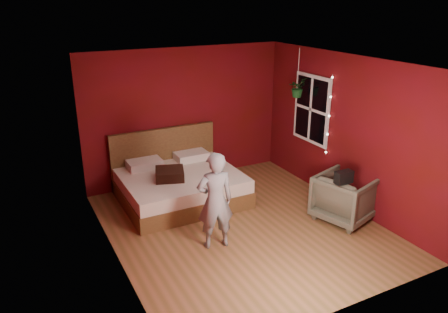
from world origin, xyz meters
TOP-DOWN VIEW (x-y plane):
  - floor at (0.00, 0.00)m, footprint 4.50×4.50m
  - room_walls at (0.00, 0.00)m, footprint 4.04×4.54m
  - window at (1.97, 0.90)m, footprint 0.05×0.97m
  - fairy_lights at (1.94, 0.38)m, footprint 0.04×0.04m
  - bed at (-0.51, 1.42)m, footprint 2.06×1.75m
  - person at (-0.63, -0.31)m, footprint 0.59×0.44m
  - armchair at (1.60, -0.55)m, footprint 1.07×1.05m
  - handbag at (1.34, -0.75)m, footprint 0.28×0.14m
  - throw_pillow at (-0.75, 1.22)m, footprint 0.61×0.61m
  - hanging_plant at (1.77, 1.11)m, footprint 0.40×0.38m

SIDE VIEW (x-z plane):
  - floor at x=0.00m, z-range 0.00..0.00m
  - bed at x=-0.51m, z-range -0.27..0.86m
  - armchair at x=1.60m, z-range 0.00..0.78m
  - throw_pillow at x=-0.75m, z-range 0.52..0.69m
  - person at x=-0.63m, z-range 0.00..1.46m
  - handbag at x=1.34m, z-range 0.78..0.98m
  - fairy_lights at x=1.94m, z-range 0.77..2.22m
  - window at x=1.97m, z-range 0.87..2.14m
  - room_walls at x=0.00m, z-range 0.37..2.99m
  - hanging_plant at x=1.77m, z-range 1.44..2.33m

